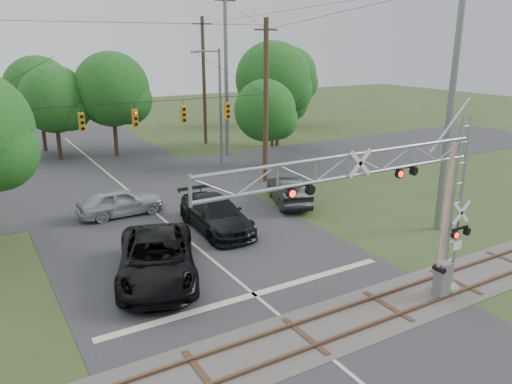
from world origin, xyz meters
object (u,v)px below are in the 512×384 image
crossing_gantry (396,200)px  streetlight (218,101)px  traffic_signal_span (149,112)px  pickup_black (157,258)px  car_dark (216,214)px  sedan_silver (120,201)px

crossing_gantry → streetlight: bearing=77.8°
crossing_gantry → streetlight: (5.35, 24.77, 0.68)m
crossing_gantry → traffic_signal_span: (-2.65, 18.36, 1.12)m
pickup_black → car_dark: bearing=59.4°
streetlight → crossing_gantry: bearing=-102.2°
sedan_silver → streetlight: size_ratio=0.53×
traffic_signal_span → pickup_black: traffic_signal_span is taller
car_dark → streetlight: size_ratio=0.66×
crossing_gantry → pickup_black: bearing=131.6°
crossing_gantry → sedan_silver: (-5.44, 16.37, -3.73)m
crossing_gantry → car_dark: size_ratio=1.91×
traffic_signal_span → pickup_black: bearing=-109.0°
car_dark → sedan_silver: 6.33m
sedan_silver → streetlight: bearing=-52.5°
crossing_gantry → streetlight: streetlight is taller
traffic_signal_span → car_dark: (1.02, -7.05, -4.80)m
traffic_signal_span → streetlight: 10.26m
traffic_signal_span → sedan_silver: size_ratio=3.88×
crossing_gantry → traffic_signal_span: traffic_signal_span is taller
traffic_signal_span → crossing_gantry: bearing=-81.8°
car_dark → streetlight: (6.98, 13.46, 4.37)m
crossing_gantry → sedan_silver: crossing_gantry is taller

